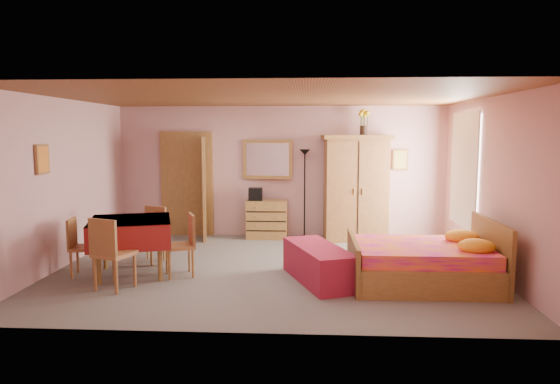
# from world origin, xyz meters

# --- Properties ---
(floor) EXTENTS (6.50, 6.50, 0.00)m
(floor) POSITION_xyz_m (0.00, 0.00, 0.00)
(floor) COLOR slate
(floor) RESTS_ON ground
(ceiling) EXTENTS (6.50, 6.50, 0.00)m
(ceiling) POSITION_xyz_m (0.00, 0.00, 2.60)
(ceiling) COLOR brown
(ceiling) RESTS_ON wall_back
(wall_back) EXTENTS (6.50, 0.10, 2.60)m
(wall_back) POSITION_xyz_m (0.00, 2.50, 1.30)
(wall_back) COLOR tan
(wall_back) RESTS_ON floor
(wall_front) EXTENTS (6.50, 0.10, 2.60)m
(wall_front) POSITION_xyz_m (0.00, -2.50, 1.30)
(wall_front) COLOR tan
(wall_front) RESTS_ON floor
(wall_left) EXTENTS (0.10, 5.00, 2.60)m
(wall_left) POSITION_xyz_m (-3.25, 0.00, 1.30)
(wall_left) COLOR tan
(wall_left) RESTS_ON floor
(wall_right) EXTENTS (0.10, 5.00, 2.60)m
(wall_right) POSITION_xyz_m (3.25, 0.00, 1.30)
(wall_right) COLOR tan
(wall_right) RESTS_ON floor
(doorway) EXTENTS (1.06, 0.12, 2.15)m
(doorway) POSITION_xyz_m (-1.90, 2.47, 1.02)
(doorway) COLOR #9E6B35
(doorway) RESTS_ON floor
(window) EXTENTS (0.08, 1.40, 1.95)m
(window) POSITION_xyz_m (3.21, 1.20, 1.45)
(window) COLOR white
(window) RESTS_ON wall_right
(picture_left) EXTENTS (0.04, 0.32, 0.42)m
(picture_left) POSITION_xyz_m (-3.22, -0.60, 1.70)
(picture_left) COLOR orange
(picture_left) RESTS_ON wall_left
(picture_back) EXTENTS (0.30, 0.04, 0.40)m
(picture_back) POSITION_xyz_m (2.35, 2.47, 1.55)
(picture_back) COLOR #D8BF59
(picture_back) RESTS_ON wall_back
(chest_of_drawers) EXTENTS (0.80, 0.40, 0.75)m
(chest_of_drawers) POSITION_xyz_m (-0.27, 2.23, 0.38)
(chest_of_drawers) COLOR #A77638
(chest_of_drawers) RESTS_ON floor
(wall_mirror) EXTENTS (0.99, 0.12, 0.78)m
(wall_mirror) POSITION_xyz_m (-0.27, 2.44, 1.55)
(wall_mirror) COLOR white
(wall_mirror) RESTS_ON wall_back
(stereo) EXTENTS (0.27, 0.20, 0.25)m
(stereo) POSITION_xyz_m (-0.49, 2.22, 0.88)
(stereo) COLOR black
(stereo) RESTS_ON chest_of_drawers
(floor_lamp) EXTENTS (0.22, 0.22, 1.76)m
(floor_lamp) POSITION_xyz_m (0.47, 2.30, 0.88)
(floor_lamp) COLOR black
(floor_lamp) RESTS_ON floor
(wardrobe) EXTENTS (1.35, 0.77, 2.03)m
(wardrobe) POSITION_xyz_m (1.46, 2.16, 1.02)
(wardrobe) COLOR #986033
(wardrobe) RESTS_ON floor
(sunflower_vase) EXTENTS (0.21, 0.21, 0.49)m
(sunflower_vase) POSITION_xyz_m (1.59, 2.19, 2.28)
(sunflower_vase) COLOR yellow
(sunflower_vase) RESTS_ON wardrobe
(bed) EXTENTS (1.95, 1.54, 0.90)m
(bed) POSITION_xyz_m (2.10, -0.65, 0.45)
(bed) COLOR #C81386
(bed) RESTS_ON floor
(bench) EXTENTS (1.04, 1.59, 0.50)m
(bench) POSITION_xyz_m (0.69, -0.62, 0.25)
(bench) COLOR maroon
(bench) RESTS_ON floor
(dining_table) EXTENTS (1.40, 1.40, 0.82)m
(dining_table) POSITION_xyz_m (-2.04, -0.44, 0.41)
(dining_table) COLOR maroon
(dining_table) RESTS_ON floor
(chair_south) EXTENTS (0.57, 0.57, 0.97)m
(chair_south) POSITION_xyz_m (-2.03, -1.11, 0.49)
(chair_south) COLOR #A96939
(chair_south) RESTS_ON floor
(chair_north) EXTENTS (0.51, 0.51, 0.88)m
(chair_north) POSITION_xyz_m (-2.01, 0.29, 0.44)
(chair_north) COLOR #AC753A
(chair_north) RESTS_ON floor
(chair_west) EXTENTS (0.44, 0.44, 0.84)m
(chair_west) POSITION_xyz_m (-2.70, -0.51, 0.42)
(chair_west) COLOR #A66738
(chair_west) RESTS_ON floor
(chair_east) EXTENTS (0.53, 0.53, 0.90)m
(chair_east) POSITION_xyz_m (-1.32, -0.46, 0.45)
(chair_east) COLOR #AC713A
(chair_east) RESTS_ON floor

